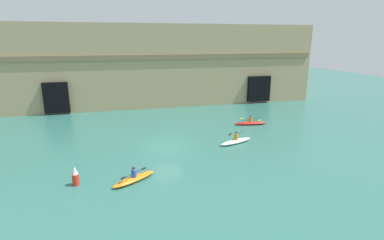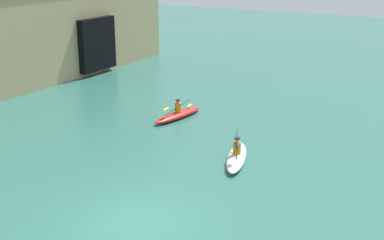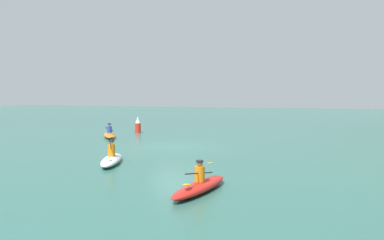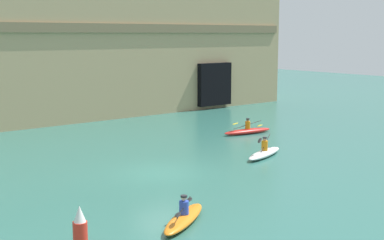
% 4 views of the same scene
% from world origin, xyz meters
% --- Properties ---
extents(ground_plane, '(120.00, 120.00, 0.00)m').
position_xyz_m(ground_plane, '(0.00, 0.00, 0.00)').
color(ground_plane, '#2D665B').
extents(cliff_bluff, '(45.48, 8.15, 11.02)m').
position_xyz_m(cliff_bluff, '(1.52, 18.89, 5.50)').
color(cliff_bluff, tan).
rests_on(cliff_bluff, ground).
extents(kayak_red, '(3.61, 1.20, 1.01)m').
position_xyz_m(kayak_red, '(10.05, 4.59, 0.20)').
color(kayak_red, red).
rests_on(kayak_red, ground).
extents(kayak_orange, '(3.14, 2.40, 0.98)m').
position_xyz_m(kayak_orange, '(-3.23, -5.90, 0.20)').
color(kayak_orange, orange).
rests_on(kayak_orange, ground).
extents(kayak_white, '(3.47, 1.83, 1.13)m').
position_xyz_m(kayak_white, '(6.19, -0.62, 0.21)').
color(kayak_white, white).
rests_on(kayak_white, ground).
extents(marker_buoy, '(0.45, 0.45, 1.26)m').
position_xyz_m(marker_buoy, '(-6.88, -5.49, 0.58)').
color(marker_buoy, red).
rests_on(marker_buoy, ground).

